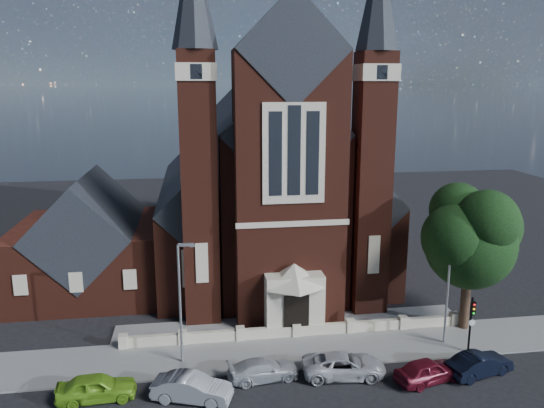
{
  "coord_description": "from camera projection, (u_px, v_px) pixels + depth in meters",
  "views": [
    {
      "loc": [
        -6.85,
        -27.76,
        17.65
      ],
      "look_at": [
        -0.93,
        12.0,
        8.57
      ],
      "focal_mm": 35.0,
      "sensor_mm": 36.0,
      "label": 1
    }
  ],
  "objects": [
    {
      "name": "street_lamp_right",
      "position": [
        450.0,
        281.0,
        35.95
      ],
      "size": [
        1.16,
        0.22,
        8.09
      ],
      "color": "gray",
      "rests_on": "ground"
    },
    {
      "name": "ground",
      "position": [
        277.0,
        292.0,
        46.13
      ],
      "size": [
        120.0,
        120.0,
        0.0
      ],
      "primitive_type": "plane",
      "color": "black",
      "rests_on": "ground"
    },
    {
      "name": "traffic_signal",
      "position": [
        472.0,
        318.0,
        35.01
      ],
      "size": [
        0.28,
        0.42,
        4.0
      ],
      "color": "black",
      "rests_on": "ground"
    },
    {
      "name": "car_silver_a",
      "position": [
        192.0,
        388.0,
        30.18
      ],
      "size": [
        4.85,
        2.94,
        1.51
      ],
      "primitive_type": "imported",
      "rotation": [
        0.0,
        0.0,
        1.26
      ],
      "color": "#93969A",
      "rests_on": "ground"
    },
    {
      "name": "parish_hall",
      "position": [
        90.0,
        246.0,
        45.84
      ],
      "size": [
        12.0,
        12.2,
        10.24
      ],
      "color": "#4C1F14",
      "rests_on": "ground"
    },
    {
      "name": "church",
      "position": [
        265.0,
        183.0,
        51.99
      ],
      "size": [
        20.01,
        34.9,
        29.2
      ],
      "color": "#4C1F14",
      "rests_on": "ground"
    },
    {
      "name": "street_lamp_left",
      "position": [
        181.0,
        297.0,
        33.37
      ],
      "size": [
        1.16,
        0.22,
        8.09
      ],
      "color": "gray",
      "rests_on": "ground"
    },
    {
      "name": "car_silver_b",
      "position": [
        263.0,
        370.0,
        32.37
      ],
      "size": [
        4.58,
        2.3,
        1.28
      ],
      "primitive_type": "imported",
      "rotation": [
        0.0,
        0.0,
        1.69
      ],
      "color": "#ADB0B5",
      "rests_on": "ground"
    },
    {
      "name": "street_tree",
      "position": [
        474.0,
        239.0,
        37.44
      ],
      "size": [
        6.4,
        6.6,
        10.7
      ],
      "color": "black",
      "rests_on": "ground"
    },
    {
      "name": "car_white_suv",
      "position": [
        344.0,
        365.0,
        32.72
      ],
      "size": [
        5.36,
        2.85,
        1.43
      ],
      "primitive_type": "imported",
      "rotation": [
        0.0,
        0.0,
        1.48
      ],
      "color": "silver",
      "rests_on": "ground"
    },
    {
      "name": "car_dark_red",
      "position": [
        428.0,
        370.0,
        32.09
      ],
      "size": [
        4.59,
        2.79,
        1.46
      ],
      "primitive_type": "imported",
      "rotation": [
        0.0,
        0.0,
        1.84
      ],
      "color": "maroon",
      "rests_on": "ground"
    },
    {
      "name": "car_navy",
      "position": [
        479.0,
        364.0,
        32.83
      ],
      "size": [
        4.63,
        2.65,
        1.44
      ],
      "primitive_type": "imported",
      "rotation": [
        0.0,
        0.0,
        1.84
      ],
      "color": "black",
      "rests_on": "ground"
    },
    {
      "name": "car_lime_van",
      "position": [
        97.0,
        387.0,
        30.24
      ],
      "size": [
        4.57,
        2.08,
        1.52
      ],
      "primitive_type": "imported",
      "rotation": [
        0.0,
        0.0,
        1.64
      ],
      "color": "#72B123",
      "rests_on": "ground"
    },
    {
      "name": "forecourt_paving",
      "position": [
        291.0,
        325.0,
        39.86
      ],
      "size": [
        26.0,
        3.0,
        0.14
      ],
      "primitive_type": "cube",
      "color": "slate",
      "rests_on": "ground"
    },
    {
      "name": "forecourt_wall",
      "position": [
        296.0,
        337.0,
        37.93
      ],
      "size": [
        24.0,
        0.4,
        0.9
      ],
      "primitive_type": "cube",
      "color": "#B4A68F",
      "rests_on": "ground"
    },
    {
      "name": "pavement_strip",
      "position": [
        302.0,
        350.0,
        36.0
      ],
      "size": [
        60.0,
        5.0,
        0.12
      ],
      "primitive_type": "cube",
      "color": "slate",
      "rests_on": "ground"
    }
  ]
}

